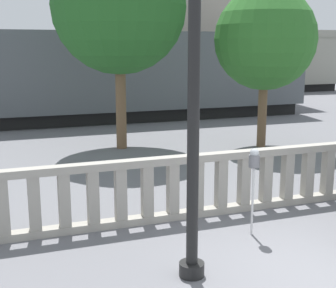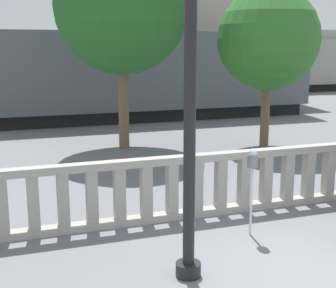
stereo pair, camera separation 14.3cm
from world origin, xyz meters
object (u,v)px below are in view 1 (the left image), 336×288
at_px(lamppost, 194,29).
at_px(train_near, 5,77).
at_px(parking_meter, 254,165).
at_px(tree_left, 119,7).
at_px(tree_right, 265,39).
at_px(train_far, 151,66).

relative_size(lamppost, train_near, 0.22).
xyz_separation_m(parking_meter, train_near, (-3.76, 13.47, 0.76)).
distance_m(lamppost, parking_meter, 2.92).
bearing_deg(train_near, tree_left, -59.37).
xyz_separation_m(lamppost, tree_right, (5.63, 7.50, -0.01)).
xyz_separation_m(train_far, tree_right, (-1.47, -16.47, 1.50)).
distance_m(tree_left, tree_right, 4.72).
bearing_deg(tree_left, train_far, 68.74).
height_order(train_near, train_far, train_near).
relative_size(lamppost, tree_left, 0.93).
bearing_deg(tree_right, train_far, 84.91).
xyz_separation_m(tree_left, tree_right, (4.43, -1.32, -0.98)).
height_order(lamppost, train_far, lamppost).
bearing_deg(tree_left, parking_meter, -87.17).
bearing_deg(lamppost, tree_left, 82.22).
bearing_deg(lamppost, tree_right, 53.08).
height_order(tree_left, tree_right, tree_left).
relative_size(lamppost, train_far, 0.21).
bearing_deg(parking_meter, lamppost, -146.49).
relative_size(train_near, tree_right, 5.35).
height_order(parking_meter, train_far, train_far).
bearing_deg(tree_right, lamppost, -126.92).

